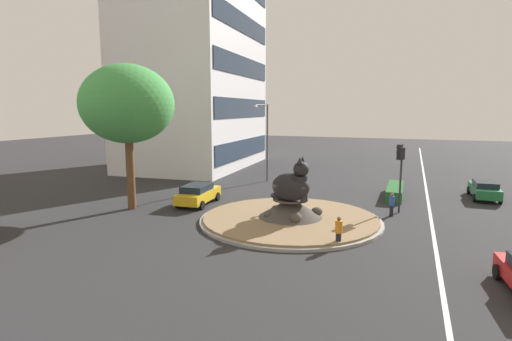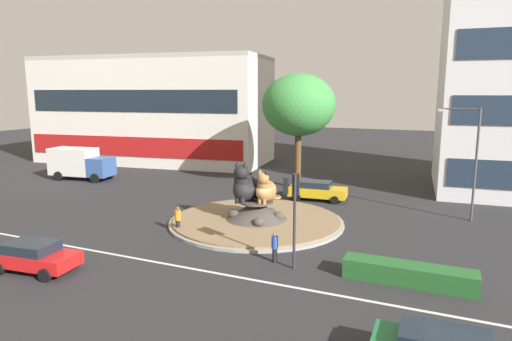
{
  "view_description": "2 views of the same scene",
  "coord_description": "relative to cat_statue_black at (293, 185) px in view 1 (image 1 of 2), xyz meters",
  "views": [
    {
      "loc": [
        -23.91,
        -6.97,
        7.08
      ],
      "look_at": [
        -0.56,
        2.14,
        3.25
      ],
      "focal_mm": 28.05,
      "sensor_mm": 36.0,
      "label": 1
    },
    {
      "loc": [
        11.48,
        -26.25,
        8.65
      ],
      "look_at": [
        -0.29,
        0.61,
        3.43
      ],
      "focal_mm": 31.29,
      "sensor_mm": 36.0,
      "label": 2
    }
  ],
  "objects": [
    {
      "name": "sedan_on_far_lane",
      "position": [
        2.58,
        8.12,
        -1.7
      ],
      "size": [
        4.72,
        2.42,
        1.54
      ],
      "rotation": [
        0.0,
        0.0,
        0.09
      ],
      "color": "gold",
      "rests_on": "ground"
    },
    {
      "name": "parked_car_right",
      "position": [
        12.57,
        -12.29,
        -1.72
      ],
      "size": [
        4.74,
        2.04,
        1.47
      ],
      "rotation": [
        0.0,
        0.0,
        0.02
      ],
      "color": "#1E6B38",
      "rests_on": "ground"
    },
    {
      "name": "lane_centreline",
      "position": [
        0.65,
        -8.11,
        -2.51
      ],
      "size": [
        112.0,
        0.2,
        0.01
      ],
      "primitive_type": "cube",
      "color": "silver",
      "rests_on": "ground"
    },
    {
      "name": "cat_statue_black",
      "position": [
        0.0,
        0.0,
        0.0
      ],
      "size": [
        1.91,
        2.81,
        2.76
      ],
      "rotation": [
        0.0,
        0.0,
        -1.63
      ],
      "color": "black",
      "rests_on": "roundabout_island"
    },
    {
      "name": "pedestrian_orange_shirt",
      "position": [
        -3.07,
        -3.38,
        -1.67
      ],
      "size": [
        0.38,
        0.38,
        1.61
      ],
      "rotation": [
        0.0,
        0.0,
        2.88
      ],
      "color": "black",
      "rests_on": "ground"
    },
    {
      "name": "cat_statue_tabby",
      "position": [
        1.31,
        0.34,
        -0.19
      ],
      "size": [
        1.44,
        2.26,
        2.24
      ],
      "rotation": [
        0.0,
        0.0,
        -1.57
      ],
      "color": "#9E703D",
      "rests_on": "roundabout_island"
    },
    {
      "name": "ground_plane",
      "position": [
        0.65,
        0.32,
        -2.51
      ],
      "size": [
        160.0,
        160.0,
        0.0
      ],
      "primitive_type": "plane",
      "color": "#28282B"
    },
    {
      "name": "pedestrian_blue_shirt",
      "position": [
        4.29,
        -5.65,
        -1.68
      ],
      "size": [
        0.34,
        0.34,
        1.58
      ],
      "rotation": [
        0.0,
        0.0,
        1.99
      ],
      "color": "black",
      "rests_on": "ground"
    },
    {
      "name": "clipped_hedge_strip",
      "position": [
        10.82,
        -5.61,
        -2.06
      ],
      "size": [
        5.85,
        1.2,
        0.9
      ],
      "primitive_type": "cube",
      "color": "#235B28",
      "rests_on": "ground"
    },
    {
      "name": "traffic_light_mast",
      "position": [
        5.37,
        -6.0,
        0.97
      ],
      "size": [
        0.71,
        0.59,
        4.74
      ],
      "rotation": [
        0.0,
        0.0,
        1.69
      ],
      "color": "#2D2D33",
      "rests_on": "ground"
    },
    {
      "name": "office_tower",
      "position": [
        20.66,
        18.34,
        12.0
      ],
      "size": [
        20.2,
        13.7,
        29.03
      ],
      "rotation": [
        0.0,
        0.0,
        0.07
      ],
      "color": "silver",
      "rests_on": "ground"
    },
    {
      "name": "streetlight_arm",
      "position": [
        13.48,
        6.66,
        1.94
      ],
      "size": [
        2.64,
        0.55,
        7.59
      ],
      "rotation": [
        0.0,
        0.0,
        2.99
      ],
      "color": "#4C4C51",
      "rests_on": "ground"
    },
    {
      "name": "broadleaf_tree_behind_island",
      "position": [
        -0.34,
        11.89,
        4.92
      ],
      "size": [
        6.45,
        6.45,
        10.21
      ],
      "color": "brown",
      "rests_on": "ground"
    },
    {
      "name": "roundabout_island",
      "position": [
        0.65,
        0.32,
        -2.09
      ],
      "size": [
        11.56,
        11.56,
        1.5
      ],
      "color": "gray",
      "rests_on": "ground"
    }
  ]
}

